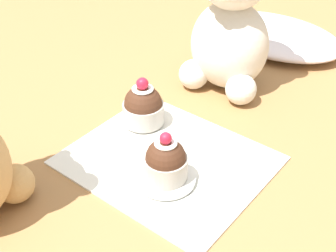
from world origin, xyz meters
TOP-DOWN VIEW (x-y plane):
  - ground_plane at (0.00, 0.00)m, footprint 4.00×4.00m
  - knitted_placemat at (0.00, 0.00)m, footprint 0.24×0.20m
  - tulle_cloth at (-0.06, 0.38)m, footprint 0.26×0.17m
  - teddy_bear_cream at (-0.05, 0.21)m, footprint 0.13×0.13m
  - cupcake_near_cream_bear at (-0.08, 0.04)m, footprint 0.06×0.06m
  - saucer_plate at (0.02, -0.03)m, footprint 0.07×0.07m
  - cupcake_near_tan_bear at (0.02, -0.03)m, footprint 0.05×0.05m

SIDE VIEW (x-z plane):
  - ground_plane at x=0.00m, z-range 0.00..0.00m
  - knitted_placemat at x=0.00m, z-range 0.00..0.01m
  - saucer_plate at x=0.02m, z-range 0.01..0.01m
  - tulle_cloth at x=-0.06m, z-range 0.00..0.04m
  - cupcake_near_cream_bear at x=-0.08m, z-range 0.00..0.07m
  - cupcake_near_tan_bear at x=0.02m, z-range 0.00..0.07m
  - teddy_bear_cream at x=-0.05m, z-range -0.01..0.23m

